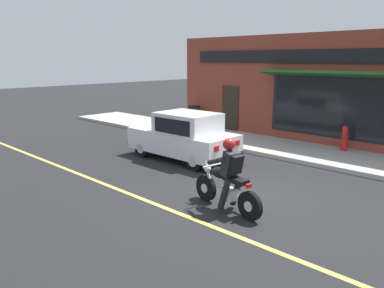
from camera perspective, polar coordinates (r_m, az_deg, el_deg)
ground_plane at (r=9.12m, az=8.79°, el=-8.17°), size 80.00×80.00×0.00m
sidewalk_curb at (r=14.59m, az=10.04°, el=0.03°), size 2.60×22.00×0.14m
lane_stripe at (r=9.94m, az=-11.91°, el=-6.50°), size 0.12×19.80×0.01m
storefront_building at (r=15.11m, az=16.73°, el=7.96°), size 1.25×11.99×4.20m
motorcycle_with_rider at (r=8.16m, az=5.44°, el=-5.57°), size 0.65×2.01×1.62m
car_hatchback at (r=12.25m, az=-1.27°, el=1.13°), size 1.69×3.80×1.57m
fire_hydrant at (r=13.96m, az=22.23°, el=0.80°), size 0.36×0.24×0.88m
trash_bin at (r=17.68m, az=0.31°, el=4.31°), size 0.56×0.56×0.98m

